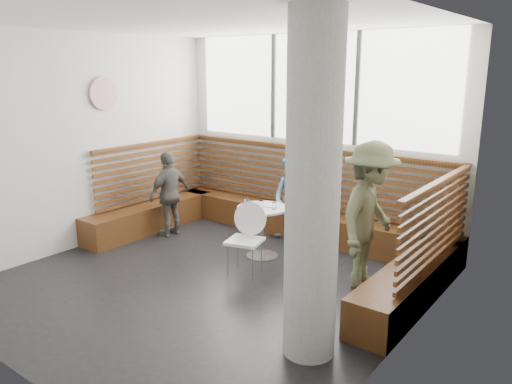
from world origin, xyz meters
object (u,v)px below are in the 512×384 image
Objects in this scene: cafe_chair at (248,233)px; adult_man at (369,217)px; cafe_table at (262,221)px; concrete_column at (313,192)px; child_left at (170,194)px; child_back at (292,200)px.

adult_man is at bearing 5.22° from cafe_chair.
concrete_column is at bearing -43.42° from cafe_table.
concrete_column is at bearing -177.39° from adult_man.
concrete_column is at bearing 66.60° from child_left.
cafe_chair is (-1.65, 1.16, -1.04)m from concrete_column.
cafe_table is 1.80m from child_left.
concrete_column is 4.27× the size of cafe_table.
cafe_table is 0.55× the size of child_back.
child_left is (-3.63, 1.64, -0.91)m from concrete_column.
cafe_table is 0.79× the size of cafe_chair.
child_back is at bearing 59.27° from adult_man.
adult_man is 3.45m from child_left.
child_left reaches higher than child_back.
cafe_table is at bearing 94.27° from child_left.
adult_man reaches higher than child_left.
concrete_column is 2.35× the size of child_back.
concrete_column is 1.73× the size of adult_man.
adult_man is 1.36× the size of child_back.
cafe_table is 0.41× the size of adult_man.
child_back reaches higher than cafe_table.
adult_man is (-0.19, 1.70, -0.68)m from concrete_column.
concrete_column is 3.36× the size of cafe_chair.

